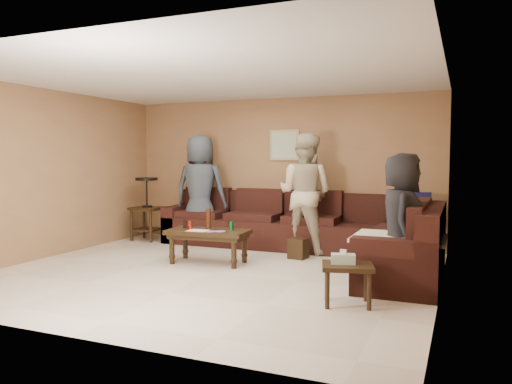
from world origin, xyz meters
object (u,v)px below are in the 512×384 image
end_table_left (147,208)px  person_middle (305,193)px  coffee_table (208,235)px  person_right (402,221)px  side_table_right (347,269)px  sectional_sofa (308,235)px  waste_bin (298,248)px  person_left (200,189)px

end_table_left → person_middle: 2.97m
coffee_table → person_right: 2.70m
side_table_right → coffee_table: bearing=151.3°
sectional_sofa → side_table_right: size_ratio=7.78×
coffee_table → person_right: (2.66, -0.32, 0.37)m
person_middle → waste_bin: bearing=105.2°
sectional_sofa → coffee_table: bearing=-138.8°
waste_bin → sectional_sofa: bearing=67.0°
sectional_sofa → person_left: size_ratio=2.48×
waste_bin → person_left: 2.20m
end_table_left → waste_bin: 3.07m
side_table_right → person_middle: 2.86m
sectional_sofa → end_table_left: end_table_left is taller
side_table_right → person_left: bearing=140.0°
end_table_left → person_right: bearing=-19.5°
person_left → person_right: (3.56, -1.72, -0.17)m
waste_bin → person_right: bearing=-35.4°
waste_bin → person_middle: bearing=96.3°
sectional_sofa → person_left: 2.17m
coffee_table → sectional_sofa: bearing=41.2°
person_left → person_middle: person_left is taller
sectional_sofa → person_left: bearing=169.2°
coffee_table → person_left: size_ratio=0.62×
sectional_sofa → person_middle: person_middle is taller
side_table_right → waste_bin: size_ratio=2.00×
coffee_table → side_table_right: bearing=-28.7°
end_table_left → side_table_right: 4.88m
sectional_sofa → person_right: (1.51, -1.33, 0.44)m
coffee_table → person_left: 1.75m
sectional_sofa → person_middle: bearing=114.9°
person_middle → person_right: (1.65, -1.62, -0.16)m
coffee_table → end_table_left: end_table_left is taller
end_table_left → person_middle: bearing=0.0°
person_right → coffee_table: bearing=75.8°
waste_bin → person_right: (1.59, -1.13, 0.62)m
person_left → person_right: person_left is taller
sectional_sofa → end_table_left: bearing=174.5°
sectional_sofa → waste_bin: size_ratio=15.55×
end_table_left → person_middle: (2.95, 0.00, 0.34)m
sectional_sofa → person_middle: (-0.14, 0.30, 0.61)m
coffee_table → person_right: size_ratio=0.76×
waste_bin → person_right: person_right is taller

